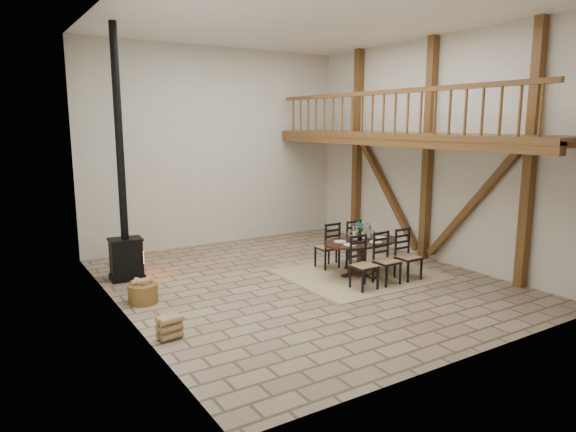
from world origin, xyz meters
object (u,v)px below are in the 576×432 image
wood_stove (124,225)px  log_basket (143,293)px  log_stack (170,327)px  dining_table (364,257)px

wood_stove → log_basket: size_ratio=9.62×
log_stack → dining_table: bearing=11.5°
wood_stove → log_stack: bearing=-89.9°
dining_table → wood_stove: size_ratio=0.39×
log_stack → wood_stove: bearing=85.6°
dining_table → wood_stove: (-4.21, 2.39, 0.72)m
log_stack → log_basket: bearing=86.0°
dining_table → log_basket: size_ratio=3.79×
dining_table → log_stack: size_ratio=5.26×
dining_table → log_stack: bearing=-169.1°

